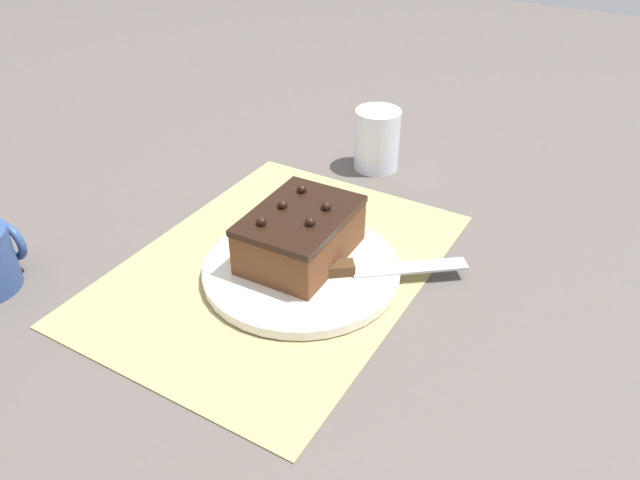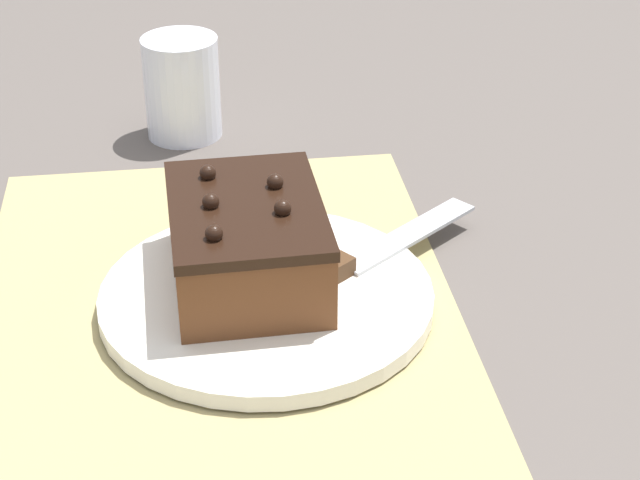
{
  "view_description": "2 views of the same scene",
  "coord_description": "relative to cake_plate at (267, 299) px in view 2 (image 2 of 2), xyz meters",
  "views": [
    {
      "loc": [
        -0.51,
        -0.36,
        0.46
      ],
      "look_at": [
        -0.0,
        -0.06,
        0.06
      ],
      "focal_mm": 35.0,
      "sensor_mm": 36.0,
      "label": 1
    },
    {
      "loc": [
        -0.63,
        0.01,
        0.43
      ],
      "look_at": [
        -0.02,
        -0.07,
        0.06
      ],
      "focal_mm": 60.0,
      "sensor_mm": 36.0,
      "label": 2
    }
  ],
  "objects": [
    {
      "name": "ground_plane",
      "position": [
        0.0,
        0.04,
        -0.01
      ],
      "size": [
        3.0,
        3.0,
        0.0
      ],
      "primitive_type": "plane",
      "color": "#544C47"
    },
    {
      "name": "placemat_woven",
      "position": [
        0.0,
        0.04,
        -0.01
      ],
      "size": [
        0.46,
        0.34,
        0.0
      ],
      "primitive_type": "cube",
      "color": "tan",
      "rests_on": "ground_plane"
    },
    {
      "name": "cake_plate",
      "position": [
        0.0,
        0.0,
        0.0
      ],
      "size": [
        0.24,
        0.24,
        0.01
      ],
      "color": "white",
      "rests_on": "placemat_woven"
    },
    {
      "name": "chocolate_cake",
      "position": [
        0.02,
        0.01,
        0.04
      ],
      "size": [
        0.15,
        0.11,
        0.07
      ],
      "rotation": [
        0.0,
        0.0,
        0.03
      ],
      "color": "brown",
      "rests_on": "cake_plate"
    },
    {
      "name": "serving_knife",
      "position": [
        0.02,
        -0.06,
        0.01
      ],
      "size": [
        0.14,
        0.17,
        0.01
      ],
      "rotation": [
        0.0,
        0.0,
        3.81
      ],
      "color": "#472D19",
      "rests_on": "cake_plate"
    },
    {
      "name": "drinking_glass",
      "position": [
        0.3,
        0.05,
        0.04
      ],
      "size": [
        0.07,
        0.07,
        0.1
      ],
      "color": "white",
      "rests_on": "ground_plane"
    }
  ]
}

